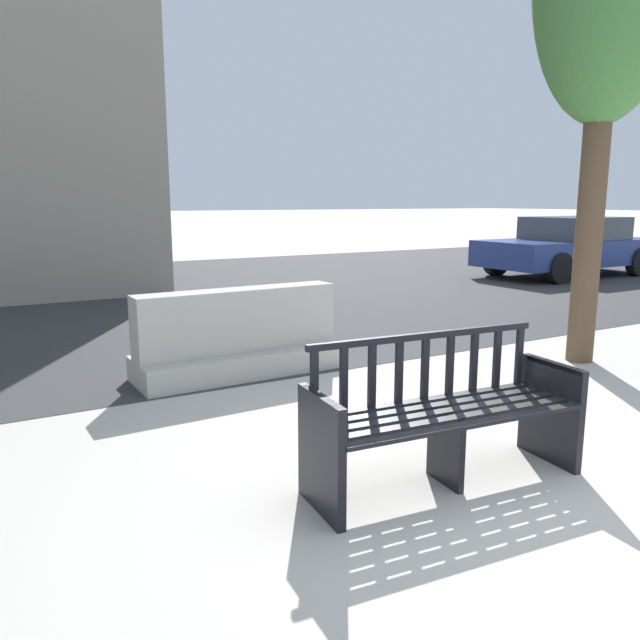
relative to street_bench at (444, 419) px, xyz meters
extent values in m
plane|color=#B7B2A8|center=(0.33, -0.28, -0.40)|extent=(200.00, 200.00, 0.00)
cube|color=#333335|center=(0.33, 8.42, -0.39)|extent=(120.00, 12.00, 0.01)
cube|color=black|center=(-0.82, 0.05, -0.07)|extent=(0.10, 0.52, 0.66)
cube|color=black|center=(0.81, -0.10, -0.07)|extent=(0.10, 0.52, 0.66)
cube|color=black|center=(0.00, -0.03, -0.17)|extent=(0.07, 0.33, 0.45)
cube|color=black|center=(-0.02, -0.26, 0.05)|extent=(1.60, 0.21, 0.02)
cube|color=black|center=(-0.01, -0.14, 0.05)|extent=(1.60, 0.21, 0.02)
cube|color=black|center=(0.00, -0.03, 0.05)|extent=(1.60, 0.21, 0.02)
cube|color=black|center=(0.01, 0.09, 0.05)|extent=(1.60, 0.21, 0.02)
cube|color=black|center=(0.02, 0.20, 0.05)|extent=(1.60, 0.21, 0.02)
cube|color=black|center=(0.02, 0.21, 0.46)|extent=(1.60, 0.18, 0.04)
cube|color=black|center=(-0.73, 0.28, 0.25)|extent=(0.05, 0.03, 0.38)
cube|color=black|center=(-0.54, 0.26, 0.25)|extent=(0.05, 0.03, 0.38)
cube|color=black|center=(-0.35, 0.25, 0.25)|extent=(0.05, 0.03, 0.38)
cube|color=black|center=(-0.17, 0.23, 0.25)|extent=(0.05, 0.03, 0.38)
cube|color=black|center=(0.02, 0.21, 0.25)|extent=(0.05, 0.03, 0.38)
cube|color=black|center=(0.21, 0.20, 0.25)|extent=(0.05, 0.03, 0.38)
cube|color=black|center=(0.39, 0.18, 0.25)|extent=(0.05, 0.03, 0.38)
cube|color=black|center=(0.58, 0.16, 0.25)|extent=(0.05, 0.03, 0.38)
cube|color=black|center=(0.77, 0.15, 0.25)|extent=(0.05, 0.03, 0.38)
cube|color=black|center=(-0.82, 0.03, 0.25)|extent=(0.09, 0.46, 0.03)
cube|color=black|center=(0.81, -0.12, 0.25)|extent=(0.09, 0.46, 0.03)
cube|color=#ADA89E|center=(-0.14, 2.83, -0.28)|extent=(2.02, 0.73, 0.24)
cube|color=#ADA89E|center=(-0.14, 2.83, 0.14)|extent=(2.01, 0.35, 0.60)
cylinder|color=brown|center=(3.20, 1.51, 1.13)|extent=(0.27, 0.27, 3.06)
cube|color=navy|center=(9.42, 6.68, 0.14)|extent=(4.28, 1.83, 0.56)
cube|color=#38424C|center=(9.59, 6.68, 0.67)|extent=(1.94, 1.60, 0.49)
cylinder|color=black|center=(8.10, 5.82, -0.08)|extent=(0.64, 0.22, 0.64)
cylinder|color=black|center=(8.09, 7.53, -0.08)|extent=(0.64, 0.22, 0.64)
cylinder|color=black|center=(10.75, 5.84, -0.08)|extent=(0.64, 0.22, 0.64)
cylinder|color=black|center=(10.74, 7.54, -0.08)|extent=(0.64, 0.22, 0.64)
camera|label=1|loc=(-2.40, -2.68, 1.28)|focal=35.00mm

